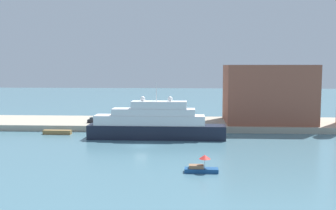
{
  "coord_description": "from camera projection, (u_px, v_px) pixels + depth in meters",
  "views": [
    {
      "loc": [
        9.75,
        -75.83,
        15.67
      ],
      "look_at": [
        4.93,
        6.0,
        7.53
      ],
      "focal_mm": 42.48,
      "sensor_mm": 36.0,
      "label": 1
    }
  ],
  "objects": [
    {
      "name": "large_yacht",
      "position": [
        155.0,
        124.0,
        85.07
      ],
      "size": [
        29.38,
        4.57,
        12.13
      ],
      "color": "black",
      "rests_on": "ground"
    },
    {
      "name": "harbor_building",
      "position": [
        268.0,
        94.0,
        99.89
      ],
      "size": [
        21.33,
        15.98,
        14.41
      ],
      "primitive_type": "cube",
      "color": "#93513D",
      "rests_on": "quay_dock"
    },
    {
      "name": "small_motorboat",
      "position": [
        201.0,
        167.0,
        58.45
      ],
      "size": [
        4.96,
        1.7,
        2.62
      ],
      "color": "navy",
      "rests_on": "ground"
    },
    {
      "name": "mooring_bollard",
      "position": [
        180.0,
        125.0,
        93.65
      ],
      "size": [
        0.55,
        0.55,
        0.74
      ],
      "primitive_type": "cylinder",
      "color": "black",
      "rests_on": "quay_dock"
    },
    {
      "name": "ground",
      "position": [
        141.0,
        146.0,
        77.45
      ],
      "size": [
        400.0,
        400.0,
        0.0
      ],
      "primitive_type": "plane",
      "color": "slate"
    },
    {
      "name": "person_figure",
      "position": [
        111.0,
        121.0,
        96.1
      ],
      "size": [
        0.36,
        0.36,
        1.63
      ],
      "color": "#4C4C4C",
      "rests_on": "quay_dock"
    },
    {
      "name": "quay_dock",
      "position": [
        153.0,
        124.0,
        102.7
      ],
      "size": [
        110.0,
        18.98,
        1.45
      ],
      "primitive_type": "cube",
      "color": "#ADA38E",
      "rests_on": "ground"
    },
    {
      "name": "work_barge",
      "position": [
        57.0,
        132.0,
        90.96
      ],
      "size": [
        6.4,
        1.45,
        0.97
      ],
      "primitive_type": "cube",
      "color": "olive",
      "rests_on": "ground"
    },
    {
      "name": "parked_car",
      "position": [
        95.0,
        120.0,
        99.22
      ],
      "size": [
        3.87,
        1.7,
        1.35
      ],
      "color": "black",
      "rests_on": "quay_dock"
    }
  ]
}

